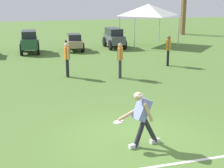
% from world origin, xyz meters
% --- Properties ---
extents(ground_plane, '(80.00, 80.00, 0.00)m').
position_xyz_m(ground_plane, '(0.00, 0.00, 0.00)').
color(ground_plane, '#507231').
extents(field_line_paint, '(18.22, 0.14, 0.01)m').
position_xyz_m(field_line_paint, '(0.00, -1.42, 0.00)').
color(field_line_paint, white).
rests_on(field_line_paint, ground_plane).
extents(frisbee_thrower, '(1.14, 0.47, 1.41)m').
position_xyz_m(frisbee_thrower, '(-0.02, -0.35, 0.80)').
color(frisbee_thrower, '#23232D').
rests_on(frisbee_thrower, ground_plane).
extents(frisbee_in_flight, '(0.37, 0.37, 0.06)m').
position_xyz_m(frisbee_in_flight, '(-0.59, -0.26, 0.66)').
color(frisbee_in_flight, white).
extents(teammate_near_sideline, '(0.35, 0.45, 1.56)m').
position_xyz_m(teammate_near_sideline, '(4.83, 8.32, 0.94)').
color(teammate_near_sideline, black).
rests_on(teammate_near_sideline, ground_plane).
extents(teammate_midfield, '(0.33, 0.47, 1.56)m').
position_xyz_m(teammate_midfield, '(1.64, 6.52, 0.94)').
color(teammate_midfield, '#33333D').
rests_on(teammate_midfield, ground_plane).
extents(teammate_deep, '(0.21, 0.49, 1.56)m').
position_xyz_m(teammate_deep, '(-0.57, 7.36, 0.94)').
color(teammate_deep, black).
rests_on(teammate_deep, ground_plane).
extents(parked_car_slot_b, '(1.31, 2.41, 1.40)m').
position_xyz_m(parked_car_slot_b, '(-1.80, 14.40, 0.74)').
color(parked_car_slot_b, '#235133').
rests_on(parked_car_slot_b, ground_plane).
extents(parked_car_slot_c, '(1.26, 2.27, 1.10)m').
position_xyz_m(parked_car_slot_c, '(1.06, 14.48, 0.56)').
color(parked_car_slot_c, '#998466').
rests_on(parked_car_slot_c, ground_plane).
extents(parked_car_slot_d, '(1.21, 2.43, 1.34)m').
position_xyz_m(parked_car_slot_d, '(3.91, 14.89, 0.72)').
color(parked_car_slot_d, '#474C51').
rests_on(parked_car_slot_d, ground_plane).
extents(event_tent, '(3.44, 3.44, 2.91)m').
position_xyz_m(event_tent, '(6.69, 15.61, 2.50)').
color(event_tent, '#B2B5BA').
rests_on(event_tent, ground_plane).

